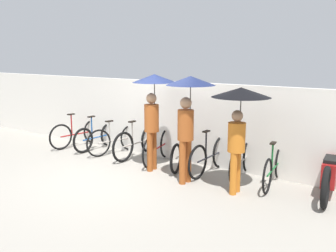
% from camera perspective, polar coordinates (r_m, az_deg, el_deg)
% --- Properties ---
extents(ground_plane, '(30.00, 30.00, 0.00)m').
position_cam_1_polar(ground_plane, '(7.92, -8.04, -8.06)').
color(ground_plane, gray).
extents(back_wall, '(14.64, 0.12, 1.92)m').
position_cam_1_polar(back_wall, '(9.18, 0.19, 0.87)').
color(back_wall, silver).
rests_on(back_wall, ground).
extents(parked_bicycle_0, '(0.44, 1.79, 1.03)m').
position_cam_1_polar(parked_bicycle_0, '(10.80, -13.54, -1.07)').
color(parked_bicycle_0, black).
rests_on(parked_bicycle_0, ground).
extents(parked_bicycle_1, '(0.44, 1.64, 1.05)m').
position_cam_1_polar(parked_bicycle_1, '(10.33, -10.77, -1.60)').
color(parked_bicycle_1, black).
rests_on(parked_bicycle_1, ground).
extents(parked_bicycle_2, '(0.57, 1.68, 1.01)m').
position_cam_1_polar(parked_bicycle_2, '(9.84, -7.96, -2.04)').
color(parked_bicycle_2, black).
rests_on(parked_bicycle_2, ground).
extents(parked_bicycle_3, '(0.44, 1.80, 1.04)m').
position_cam_1_polar(parked_bicycle_3, '(9.41, -4.68, -2.48)').
color(parked_bicycle_3, black).
rests_on(parked_bicycle_3, ground).
extents(parked_bicycle_4, '(0.54, 1.70, 1.04)m').
position_cam_1_polar(parked_bicycle_4, '(8.94, -1.48, -3.20)').
color(parked_bicycle_4, black).
rests_on(parked_bicycle_4, ground).
extents(parked_bicycle_5, '(0.56, 1.62, 1.06)m').
position_cam_1_polar(parked_bicycle_5, '(8.57, 2.33, -4.01)').
color(parked_bicycle_5, black).
rests_on(parked_bicycle_5, ground).
extents(parked_bicycle_6, '(0.44, 1.76, 1.10)m').
position_cam_1_polar(parked_bicycle_6, '(8.20, 6.42, -4.53)').
color(parked_bicycle_6, black).
rests_on(parked_bicycle_6, ground).
extents(parked_bicycle_7, '(0.44, 1.71, 0.98)m').
position_cam_1_polar(parked_bicycle_7, '(8.00, 11.21, -5.09)').
color(parked_bicycle_7, black).
rests_on(parked_bicycle_7, ground).
extents(parked_bicycle_8, '(0.44, 1.72, 1.01)m').
position_cam_1_polar(parked_bicycle_8, '(7.72, 15.82, -6.08)').
color(parked_bicycle_8, black).
rests_on(parked_bicycle_8, ground).
extents(pedestrian_leading, '(0.97, 0.97, 2.13)m').
position_cam_1_polar(pedestrian_leading, '(8.20, -2.25, 4.55)').
color(pedestrian_leading, '#9E4C1E').
rests_on(pedestrian_leading, ground).
extents(pedestrian_center, '(0.98, 0.98, 2.14)m').
position_cam_1_polar(pedestrian_center, '(7.35, 3.17, 3.90)').
color(pedestrian_center, '#9E4C1E').
rests_on(pedestrian_center, ground).
extents(pedestrian_trailing, '(1.09, 1.09, 1.97)m').
position_cam_1_polar(pedestrian_trailing, '(6.93, 10.86, 2.63)').
color(pedestrian_trailing, '#C66B1E').
rests_on(pedestrian_trailing, ground).
extents(motorcycle, '(0.58, 2.01, 0.93)m').
position_cam_1_polar(motorcycle, '(7.47, 23.42, -6.76)').
color(motorcycle, black).
rests_on(motorcycle, ground).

